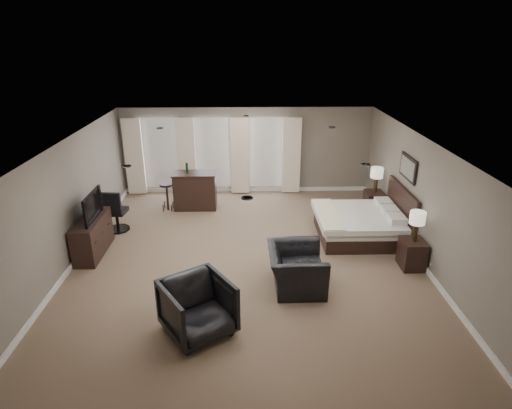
{
  "coord_description": "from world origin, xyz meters",
  "views": [
    {
      "loc": [
        -0.01,
        -8.36,
        4.66
      ],
      "look_at": [
        0.2,
        0.4,
        1.1
      ],
      "focal_mm": 30.0,
      "sensor_mm": 36.0,
      "label": 1
    }
  ],
  "objects_px": {
    "armchair_near": "(296,262)",
    "desk_chair": "(116,210)",
    "nightstand_far": "(374,203)",
    "lamp_near": "(416,227)",
    "bar_stool_left": "(167,197)",
    "bar_counter": "(195,190)",
    "dresser": "(93,236)",
    "armchair_far": "(198,305)",
    "nightstand_near": "(412,254)",
    "tv": "(89,216)",
    "bar_stool_right": "(201,194)",
    "bed": "(355,213)",
    "lamp_far": "(376,180)"
  },
  "relations": [
    {
      "from": "armchair_near",
      "to": "desk_chair",
      "type": "distance_m",
      "value": 4.96
    },
    {
      "from": "nightstand_far",
      "to": "lamp_near",
      "type": "relative_size",
      "value": 0.94
    },
    {
      "from": "bar_stool_left",
      "to": "bar_counter",
      "type": "bearing_deg",
      "value": 9.34
    },
    {
      "from": "dresser",
      "to": "armchair_far",
      "type": "xyz_separation_m",
      "value": [
        2.63,
        -2.81,
        0.1
      ]
    },
    {
      "from": "nightstand_near",
      "to": "tv",
      "type": "distance_m",
      "value": 6.99
    },
    {
      "from": "nightstand_far",
      "to": "bar_stool_right",
      "type": "xyz_separation_m",
      "value": [
        -4.78,
        0.64,
        0.05
      ]
    },
    {
      "from": "armchair_near",
      "to": "bar_stool_right",
      "type": "distance_m",
      "value": 4.79
    },
    {
      "from": "bar_counter",
      "to": "desk_chair",
      "type": "xyz_separation_m",
      "value": [
        -1.81,
        -1.42,
        0.02
      ]
    },
    {
      "from": "bed",
      "to": "desk_chair",
      "type": "bearing_deg",
      "value": 174.89
    },
    {
      "from": "nightstand_near",
      "to": "bar_counter",
      "type": "distance_m",
      "value": 5.97
    },
    {
      "from": "nightstand_near",
      "to": "bar_stool_left",
      "type": "relative_size",
      "value": 0.79
    },
    {
      "from": "armchair_far",
      "to": "nightstand_near",
      "type": "bearing_deg",
      "value": -7.95
    },
    {
      "from": "lamp_far",
      "to": "dresser",
      "type": "bearing_deg",
      "value": -162.93
    },
    {
      "from": "bed",
      "to": "lamp_near",
      "type": "bearing_deg",
      "value": -58.46
    },
    {
      "from": "nightstand_near",
      "to": "bar_stool_right",
      "type": "bearing_deg",
      "value": 143.51
    },
    {
      "from": "bar_counter",
      "to": "desk_chair",
      "type": "bearing_deg",
      "value": -141.92
    },
    {
      "from": "lamp_far",
      "to": "bar_counter",
      "type": "distance_m",
      "value": 4.96
    },
    {
      "from": "lamp_far",
      "to": "armchair_far",
      "type": "xyz_separation_m",
      "value": [
        -4.29,
        -4.93,
        -0.44
      ]
    },
    {
      "from": "dresser",
      "to": "bar_stool_left",
      "type": "height_order",
      "value": "dresser"
    },
    {
      "from": "lamp_near",
      "to": "armchair_far",
      "type": "xyz_separation_m",
      "value": [
        -4.29,
        -2.03,
        -0.42
      ]
    },
    {
      "from": "nightstand_far",
      "to": "armchair_near",
      "type": "distance_m",
      "value": 4.4
    },
    {
      "from": "bed",
      "to": "bar_counter",
      "type": "relative_size",
      "value": 1.65
    },
    {
      "from": "armchair_far",
      "to": "bar_stool_left",
      "type": "relative_size",
      "value": 1.34
    },
    {
      "from": "armchair_near",
      "to": "bar_counter",
      "type": "height_order",
      "value": "armchair_near"
    },
    {
      "from": "bed",
      "to": "nightstand_far",
      "type": "bearing_deg",
      "value": 58.46
    },
    {
      "from": "lamp_near",
      "to": "armchair_near",
      "type": "height_order",
      "value": "lamp_near"
    },
    {
      "from": "nightstand_far",
      "to": "armchair_far",
      "type": "height_order",
      "value": "armchair_far"
    },
    {
      "from": "tv",
      "to": "desk_chair",
      "type": "distance_m",
      "value": 1.27
    },
    {
      "from": "lamp_far",
      "to": "armchair_far",
      "type": "relative_size",
      "value": 0.65
    },
    {
      "from": "nightstand_near",
      "to": "bar_stool_right",
      "type": "relative_size",
      "value": 0.86
    },
    {
      "from": "bar_stool_right",
      "to": "bar_stool_left",
      "type": "bearing_deg",
      "value": -163.05
    },
    {
      "from": "lamp_near",
      "to": "lamp_far",
      "type": "height_order",
      "value": "lamp_far"
    },
    {
      "from": "bed",
      "to": "lamp_near",
      "type": "xyz_separation_m",
      "value": [
        0.89,
        -1.45,
        0.31
      ]
    },
    {
      "from": "nightstand_far",
      "to": "armchair_far",
      "type": "bearing_deg",
      "value": -131.03
    },
    {
      "from": "bar_stool_left",
      "to": "desk_chair",
      "type": "bearing_deg",
      "value": -128.91
    },
    {
      "from": "nightstand_near",
      "to": "lamp_far",
      "type": "distance_m",
      "value": 2.97
    },
    {
      "from": "nightstand_near",
      "to": "desk_chair",
      "type": "height_order",
      "value": "desk_chair"
    },
    {
      "from": "bar_stool_right",
      "to": "nightstand_near",
      "type": "bearing_deg",
      "value": -36.49
    },
    {
      "from": "nightstand_near",
      "to": "bar_stool_right",
      "type": "distance_m",
      "value": 5.95
    },
    {
      "from": "armchair_far",
      "to": "tv",
      "type": "bearing_deg",
      "value": 99.88
    },
    {
      "from": "lamp_far",
      "to": "bar_counter",
      "type": "height_order",
      "value": "lamp_far"
    },
    {
      "from": "bed",
      "to": "tv",
      "type": "height_order",
      "value": "bed"
    },
    {
      "from": "bar_stool_left",
      "to": "armchair_near",
      "type": "bearing_deg",
      "value": -51.43
    },
    {
      "from": "desk_chair",
      "to": "bar_stool_left",
      "type": "bearing_deg",
      "value": -123.51
    },
    {
      "from": "bar_stool_left",
      "to": "nightstand_far",
      "type": "bearing_deg",
      "value": -3.65
    },
    {
      "from": "nightstand_near",
      "to": "bar_counter",
      "type": "bearing_deg",
      "value": 145.41
    },
    {
      "from": "lamp_near",
      "to": "bar_stool_left",
      "type": "relative_size",
      "value": 0.83
    },
    {
      "from": "lamp_near",
      "to": "lamp_far",
      "type": "bearing_deg",
      "value": 90.0
    },
    {
      "from": "armchair_near",
      "to": "armchair_far",
      "type": "relative_size",
      "value": 1.17
    },
    {
      "from": "lamp_near",
      "to": "desk_chair",
      "type": "bearing_deg",
      "value": 163.66
    }
  ]
}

